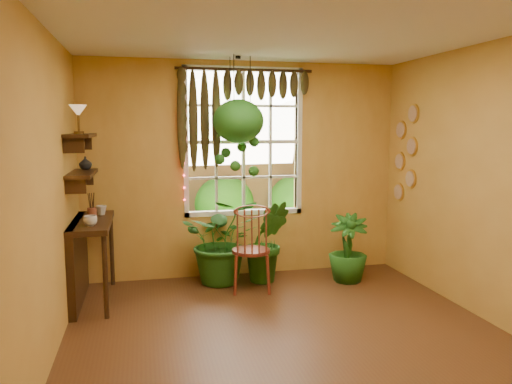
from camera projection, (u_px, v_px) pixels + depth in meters
floor at (296, 347)px, 4.30m from camera, size 4.50×4.50×0.00m
ceiling at (300, 24)px, 3.95m from camera, size 4.50×4.50×0.00m
wall_back at (244, 170)px, 6.30m from camera, size 4.00×0.00×4.00m
wall_left at (40, 200)px, 3.69m from camera, size 0.00×4.50×4.50m
wall_right at (506, 186)px, 4.57m from camera, size 0.00×4.50×4.50m
window at (243, 142)px, 6.29m from camera, size 1.52×0.10×1.86m
valance_vine at (238, 95)px, 6.08m from camera, size 1.70×0.12×1.10m
string_lights at (183, 138)px, 6.03m from camera, size 0.03×0.03×1.54m
wall_plates at (405, 154)px, 6.27m from camera, size 0.04×0.32×1.10m
counter_ledge at (82, 252)px, 5.36m from camera, size 0.40×1.20×0.90m
shelf_lower at (82, 174)px, 5.25m from camera, size 0.25×0.90×0.04m
shelf_upper at (80, 135)px, 5.20m from camera, size 0.25×0.90×0.04m
backyard at (212, 155)px, 10.83m from camera, size 14.00×10.00×12.00m
windsor_chair at (251, 262)px, 5.76m from camera, size 0.51×0.53×1.18m
potted_plant_left at (223, 240)px, 6.03m from camera, size 1.04×0.94×1.05m
potted_plant_mid at (267, 241)px, 6.08m from camera, size 0.59×0.49×1.01m
potted_plant_right at (348, 248)px, 6.10m from camera, size 0.60×0.60×0.83m
hanging_basket at (238, 127)px, 5.82m from camera, size 0.59×0.59×1.41m
cup_a at (90, 221)px, 5.01m from camera, size 0.17×0.17×0.11m
cup_b at (101, 210)px, 5.63m from camera, size 0.12×0.12×0.11m
brush_jar at (92, 206)px, 5.39m from camera, size 0.10×0.10×0.36m
shelf_vase at (85, 163)px, 5.53m from camera, size 0.17×0.17×0.15m
tiffany_lamp at (78, 113)px, 4.94m from camera, size 0.17×0.17×0.29m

